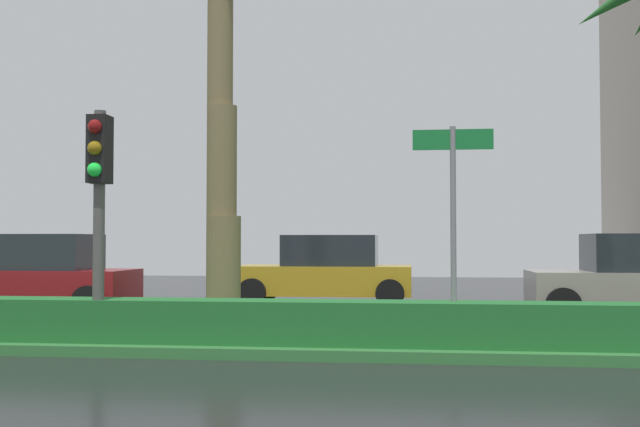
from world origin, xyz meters
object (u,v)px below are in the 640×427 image
street_name_sign (453,204)px  car_in_traffic_leading (35,276)px  traffic_signal_median_left (99,182)px  car_in_traffic_second (327,271)px

street_name_sign → car_in_traffic_leading: bearing=149.6°
traffic_signal_median_left → car_in_traffic_second: bearing=75.8°
street_name_sign → car_in_traffic_second: bearing=107.8°
street_name_sign → car_in_traffic_second: 8.92m
street_name_sign → car_in_traffic_leading: (-8.65, 5.07, -1.25)m
traffic_signal_median_left → car_in_traffic_leading: (-3.72, 5.44, -1.57)m
street_name_sign → car_in_traffic_leading: street_name_sign is taller
street_name_sign → car_in_traffic_second: size_ratio=0.70×
car_in_traffic_second → street_name_sign: bearing=107.8°
car_in_traffic_second → car_in_traffic_leading: bearing=29.4°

